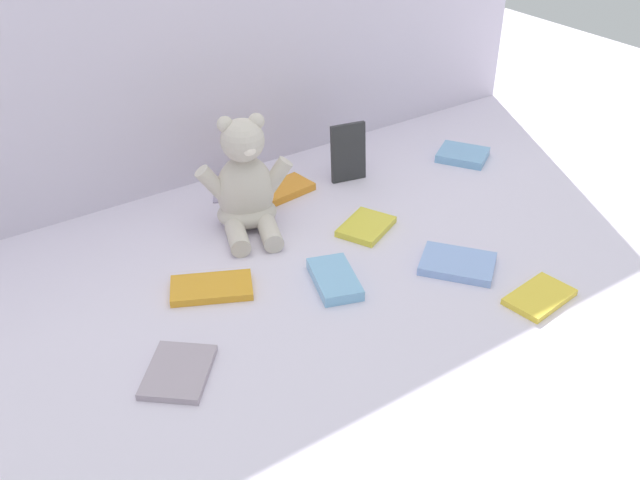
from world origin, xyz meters
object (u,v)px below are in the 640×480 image
object	(u,v)px
book_case_1	(178,372)
book_case_3	(233,186)
book_case_2	(540,297)
teddy_bear	(246,187)
book_case_6	(284,189)
book_case_0	(463,155)
book_case_8	(366,227)
book_case_4	(348,152)
book_case_5	(335,279)
book_case_9	(458,264)
book_case_7	(213,289)

from	to	relation	value
book_case_1	book_case_3	bearing A→B (deg)	94.09
book_case_2	book_case_1	bearing A→B (deg)	-114.31
teddy_bear	book_case_6	bearing A→B (deg)	49.21
book_case_0	book_case_8	bearing A→B (deg)	-14.60
book_case_4	book_case_5	xyz separation A→B (m)	(-0.25, -0.30, -0.05)
teddy_bear	book_case_2	size ratio (longest dim) A/B	1.92
teddy_bear	book_case_6	distance (m)	0.16
teddy_bear	book_case_2	bearing A→B (deg)	-39.66
book_case_0	book_case_3	xyz separation A→B (m)	(-0.50, 0.18, -0.01)
book_case_2	book_case_4	distance (m)	0.54
book_case_5	book_case_9	bearing A→B (deg)	-2.96
teddy_bear	book_case_1	xyz separation A→B (m)	(-0.29, -0.31, -0.08)
book_case_4	book_case_9	world-z (taller)	book_case_4
book_case_6	book_case_9	xyz separation A→B (m)	(0.11, -0.41, -0.00)
book_case_4	book_case_9	size ratio (longest dim) A/B	0.99
book_case_3	book_case_1	bearing A→B (deg)	-96.26
book_case_2	book_case_7	distance (m)	0.55
book_case_0	book_case_9	bearing A→B (deg)	12.45
book_case_1	book_case_9	distance (m)	0.53
book_case_3	book_case_9	world-z (taller)	book_case_9
teddy_bear	book_case_4	bearing A→B (deg)	29.41
book_case_1	book_case_3	distance (m)	0.58
teddy_bear	book_case_8	xyz separation A→B (m)	(0.18, -0.14, -0.08)
book_case_6	book_case_8	size ratio (longest dim) A/B	1.09
book_case_8	book_case_3	bearing A→B (deg)	-1.82
teddy_bear	book_case_2	distance (m)	0.57
book_case_0	book_case_4	distance (m)	0.29
book_case_1	book_case_5	distance (m)	0.33
book_case_7	book_case_8	distance (m)	0.34
book_case_1	book_case_2	size ratio (longest dim) A/B	1.00
book_case_3	book_case_8	size ratio (longest dim) A/B	1.23
book_case_9	book_case_1	bearing A→B (deg)	139.19
book_case_4	book_case_8	bearing A→B (deg)	-104.69
book_case_8	book_case_7	bearing A→B (deg)	66.71
book_case_3	book_case_6	bearing A→B (deg)	-16.50
book_case_4	book_case_7	world-z (taller)	book_case_4
book_case_0	book_case_1	xyz separation A→B (m)	(-0.85, -0.29, -0.00)
teddy_bear	book_case_7	world-z (taller)	teddy_bear
book_case_8	book_case_9	bearing A→B (deg)	170.64
book_case_5	book_case_7	bearing A→B (deg)	170.79
book_case_8	book_case_9	size ratio (longest dim) A/B	0.85
book_case_4	book_case_8	size ratio (longest dim) A/B	1.17
book_case_9	book_case_4	bearing A→B (deg)	46.58
book_case_5	teddy_bear	bearing A→B (deg)	114.67
teddy_bear	book_case_8	bearing A→B (deg)	-18.51
book_case_4	book_case_5	world-z (taller)	book_case_4
book_case_4	book_case_9	bearing A→B (deg)	-83.82
book_case_1	book_case_4	xyz separation A→B (m)	(0.57, 0.36, 0.06)
book_case_5	book_case_4	bearing A→B (deg)	69.08
book_case_5	book_case_7	distance (m)	0.21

